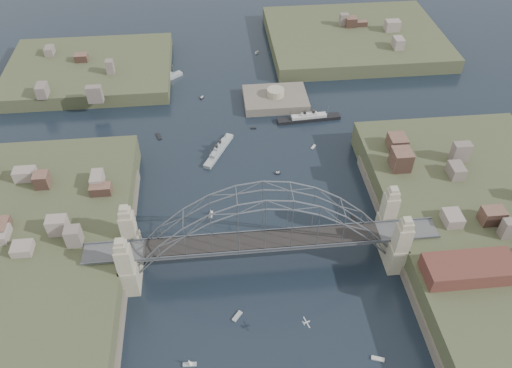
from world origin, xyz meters
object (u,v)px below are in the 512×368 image
Objects in this scene: naval_cruiser_far at (163,80)px; fort_island at (275,103)px; ocean_liner at (309,118)px; bridge at (264,229)px; wharf_shed at (469,269)px; naval_cruiser_near at (219,150)px.

fort_island is at bearing -24.15° from naval_cruiser_far.
fort_island reaches higher than ocean_liner.
bridge is 63.44m from ocean_liner.
bridge reaches higher than wharf_shed.
wharf_shed is 1.37× the size of naval_cruiser_far.
naval_cruiser_near is at bearing -66.62° from naval_cruiser_far.
naval_cruiser_near is at bearing 132.21° from wharf_shed.
ocean_liner is at bearing -30.66° from naval_cruiser_far.
naval_cruiser_near is 47.29m from naval_cruiser_far.
naval_cruiser_near is (-52.97, 58.41, -9.20)m from wharf_shed.
bridge is at bearing -110.46° from ocean_liner.
fort_island is (12.00, 70.00, -12.66)m from bridge.
wharf_shed is at bearing -54.83° from naval_cruiser_far.
naval_cruiser_near is 33.83m from ocean_liner.
wharf_shed is at bearing -47.79° from naval_cruiser_near.
bridge is 5.17× the size of naval_cruiser_near.
bridge is 3.82× the size of fort_island.
fort_island is 1.35× the size of naval_cruiser_near.
naval_cruiser_near is 0.76× the size of ocean_liner.
naval_cruiser_far is (-18.77, 43.41, 0.07)m from naval_cruiser_near.
ocean_liner is (-22.19, 72.45, -9.19)m from wharf_shed.
naval_cruiser_near is at bearing 101.42° from bridge.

